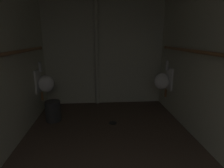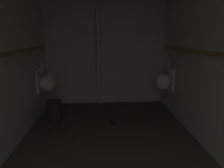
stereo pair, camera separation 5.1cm
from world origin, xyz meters
name	(u,v)px [view 1 (the left image)]	position (x,y,z in m)	size (l,w,h in m)	color
floor	(112,164)	(0.00, 2.16, -0.04)	(2.73, 4.43, 0.08)	#47382D
wall_back	(104,50)	(0.00, 4.34, 1.22)	(2.73, 0.06, 2.45)	beige
urinal_left_mid	(45,83)	(-1.16, 3.71, 0.64)	(0.32, 0.30, 0.76)	white
urinal_right_mid	(163,81)	(1.16, 3.73, 0.64)	(0.32, 0.30, 0.76)	white
supply_pipe_right	(223,55)	(1.25, 2.15, 1.29)	(0.06, 3.64, 0.06)	#936038
standpipe_back_wall	(97,50)	(-0.16, 4.23, 1.22)	(0.09, 0.09, 2.40)	beige
floor_drain	(113,123)	(0.10, 3.21, 0.00)	(0.14, 0.14, 0.01)	black
waste_bin	(53,111)	(-0.98, 3.41, 0.19)	(0.27, 0.27, 0.37)	#2D2D2D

